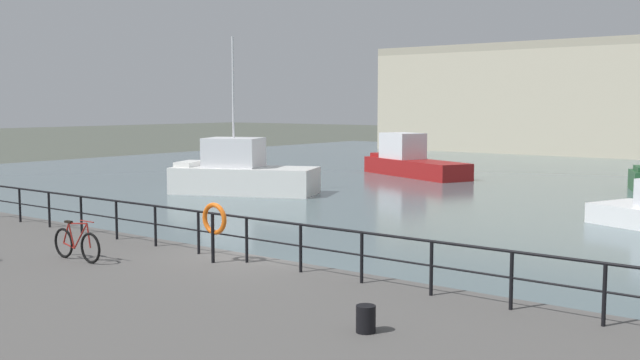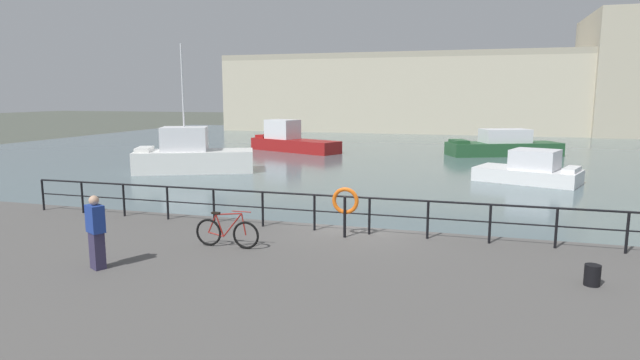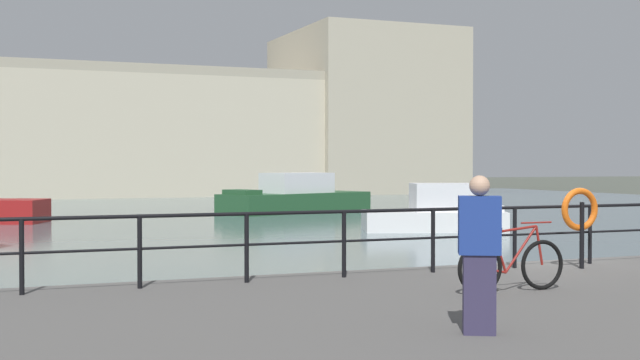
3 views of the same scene
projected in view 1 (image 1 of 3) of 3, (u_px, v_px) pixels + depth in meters
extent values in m
plane|color=#4C5147|center=(252.00, 283.00, 18.28)|extent=(240.00, 240.00, 0.00)
cube|color=slate|center=(621.00, 182.00, 41.93)|extent=(80.00, 60.00, 0.01)
cube|color=white|center=(245.00, 180.00, 36.54)|extent=(7.50, 5.32, 1.29)
cube|color=silver|center=(234.00, 152.00, 36.54)|extent=(3.28, 3.03, 1.43)
cube|color=white|center=(189.00, 164.00, 37.18)|extent=(1.54, 2.08, 0.24)
cylinder|color=silver|center=(233.00, 88.00, 36.22)|extent=(0.10, 0.10, 4.89)
cube|color=maroon|center=(415.00, 168.00, 45.44)|extent=(8.47, 5.37, 0.99)
cube|color=silver|center=(403.00, 146.00, 46.55)|extent=(3.13, 2.75, 1.59)
cube|color=maroon|center=(384.00, 155.00, 48.43)|extent=(1.54, 1.83, 0.24)
cylinder|color=black|center=(20.00, 205.00, 23.19)|extent=(0.07, 0.07, 1.05)
cylinder|color=black|center=(49.00, 210.00, 22.20)|extent=(0.07, 0.07, 1.05)
cylinder|color=black|center=(81.00, 215.00, 21.20)|extent=(0.07, 0.07, 1.05)
cylinder|color=black|center=(117.00, 220.00, 20.21)|extent=(0.07, 0.07, 1.05)
cylinder|color=black|center=(155.00, 226.00, 19.21)|extent=(0.07, 0.07, 1.05)
cylinder|color=black|center=(199.00, 233.00, 18.22)|extent=(0.07, 0.07, 1.05)
cylinder|color=black|center=(247.00, 240.00, 17.23)|extent=(0.07, 0.07, 1.05)
cylinder|color=black|center=(301.00, 248.00, 16.23)|extent=(0.07, 0.07, 1.05)
cylinder|color=black|center=(362.00, 258.00, 15.24)|extent=(0.07, 0.07, 1.05)
cylinder|color=black|center=(431.00, 268.00, 14.24)|extent=(0.07, 0.07, 1.05)
cylinder|color=black|center=(511.00, 281.00, 13.25)|extent=(0.07, 0.07, 1.05)
cylinder|color=black|center=(604.00, 295.00, 12.25)|extent=(0.07, 0.07, 1.05)
cylinder|color=black|center=(246.00, 218.00, 17.17)|extent=(22.68, 0.06, 0.06)
cylinder|color=black|center=(247.00, 238.00, 17.22)|extent=(22.68, 0.04, 0.04)
torus|color=black|center=(90.00, 248.00, 17.13)|extent=(0.72, 0.07, 0.72)
torus|color=black|center=(64.00, 243.00, 17.77)|extent=(0.72, 0.07, 0.72)
cylinder|color=maroon|center=(81.00, 236.00, 17.33)|extent=(0.55, 0.04, 0.66)
cylinder|color=maroon|center=(72.00, 236.00, 17.55)|extent=(0.23, 0.04, 0.58)
cylinder|color=maroon|center=(78.00, 224.00, 17.36)|extent=(0.72, 0.04, 0.11)
cylinder|color=maroon|center=(69.00, 246.00, 17.65)|extent=(0.43, 0.04, 0.12)
cylinder|color=maroon|center=(66.00, 233.00, 17.68)|extent=(0.26, 0.04, 0.51)
cylinder|color=maroon|center=(89.00, 236.00, 17.14)|extent=(0.14, 0.04, 0.57)
cube|color=black|center=(69.00, 222.00, 17.58)|extent=(0.22, 0.09, 0.05)
cylinder|color=maroon|center=(87.00, 221.00, 17.14)|extent=(0.52, 0.03, 0.02)
cylinder|color=black|center=(366.00, 319.00, 11.95)|extent=(0.32, 0.32, 0.44)
cylinder|color=black|center=(213.00, 238.00, 17.19)|extent=(0.08, 0.08, 1.15)
torus|color=orange|center=(214.00, 219.00, 17.19)|extent=(0.75, 0.11, 0.75)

